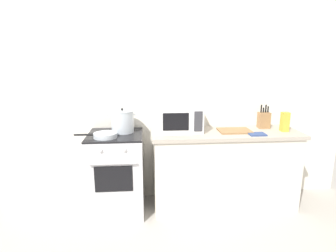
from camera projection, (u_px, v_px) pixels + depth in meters
ground_plane at (149, 239)px, 2.77m from camera, size 10.00×10.00×0.00m
back_wall at (171, 99)px, 3.44m from camera, size 4.40×0.10×2.50m
lower_cabinet_right at (223, 170)px, 3.34m from camera, size 1.64×0.56×0.88m
countertop_right at (225, 133)px, 3.23m from camera, size 1.70×0.60×0.04m
stove at (117, 173)px, 3.21m from camera, size 0.60×0.64×0.92m
stock_pot at (123, 121)px, 3.16m from camera, size 0.34×0.26×0.28m
frying_pan at (105, 135)px, 2.96m from camera, size 0.45×0.25×0.05m
microwave at (179, 118)px, 3.21m from camera, size 0.50×0.37×0.30m
cutting_board at (235, 131)px, 3.21m from camera, size 0.36×0.26×0.02m
knife_block at (264, 120)px, 3.36m from camera, size 0.13×0.10×0.28m
pasta_box at (285, 122)px, 3.21m from camera, size 0.08×0.08×0.22m
oven_mitt at (257, 134)px, 3.07m from camera, size 0.18×0.14×0.02m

